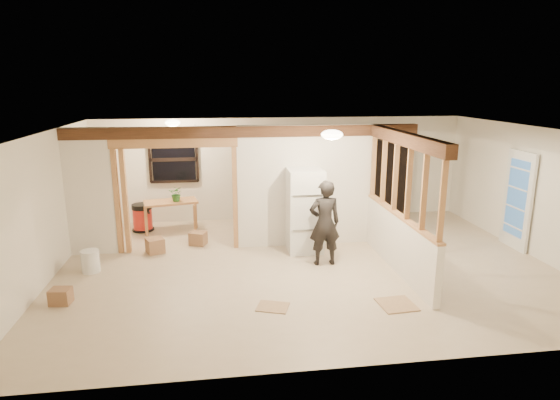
{
  "coord_description": "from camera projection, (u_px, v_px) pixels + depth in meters",
  "views": [
    {
      "loc": [
        -1.6,
        -8.03,
        3.3
      ],
      "look_at": [
        -0.44,
        0.4,
        1.17
      ],
      "focal_mm": 30.0,
      "sensor_mm": 36.0,
      "label": 1
    }
  ],
  "objects": [
    {
      "name": "french_door",
      "position": [
        518.0,
        200.0,
        9.45
      ],
      "size": [
        0.12,
        0.86,
        2.0
      ],
      "primitive_type": "cube",
      "color": "white",
      "rests_on": "floor"
    },
    {
      "name": "box_util_b",
      "position": [
        155.0,
        246.0,
        9.34
      ],
      "size": [
        0.42,
        0.42,
        0.3
      ],
      "primitive_type": "cube",
      "rotation": [
        0.0,
        0.0,
        0.42
      ],
      "color": "#916646",
      "rests_on": "floor"
    },
    {
      "name": "floor_panel_far",
      "position": [
        273.0,
        307.0,
        7.08
      ],
      "size": [
        0.56,
        0.51,
        0.01
      ],
      "primitive_type": "cube",
      "rotation": [
        0.0,
        0.0,
        -0.34
      ],
      "color": "tan",
      "rests_on": "floor"
    },
    {
      "name": "floor",
      "position": [
        306.0,
        266.0,
        8.73
      ],
      "size": [
        9.0,
        6.5,
        0.01
      ],
      "primitive_type": "cube",
      "color": "#C3AC91",
      "rests_on": "ground"
    },
    {
      "name": "header_beam_right",
      "position": [
        405.0,
        139.0,
        7.98
      ],
      "size": [
        0.18,
        3.3,
        0.22
      ],
      "primitive_type": "cube",
      "color": "#4C2C1A",
      "rests_on": "ceiling"
    },
    {
      "name": "header_beam_back",
      "position": [
        246.0,
        132.0,
        9.17
      ],
      "size": [
        7.0,
        0.18,
        0.22
      ],
      "primitive_type": "cube",
      "color": "#4C2C1A",
      "rests_on": "ceiling"
    },
    {
      "name": "doorway_frame",
      "position": [
        177.0,
        197.0,
        9.29
      ],
      "size": [
        2.46,
        0.14,
        2.2
      ],
      "primitive_type": "cube",
      "color": "#B47E4C",
      "rests_on": "floor"
    },
    {
      "name": "pony_wall",
      "position": [
        398.0,
        243.0,
        8.43
      ],
      "size": [
        0.12,
        3.2,
        1.0
      ],
      "primitive_type": "cube",
      "color": "silver",
      "rests_on": "floor"
    },
    {
      "name": "ceiling_dome_util",
      "position": [
        173.0,
        123.0,
        10.0
      ],
      "size": [
        0.32,
        0.32,
        0.14
      ],
      "primitive_type": "ellipsoid",
      "color": "#FFEABF",
      "rests_on": "ceiling"
    },
    {
      "name": "wall_right",
      "position": [
        536.0,
        193.0,
        9.02
      ],
      "size": [
        0.01,
        6.5,
        2.5
      ],
      "primitive_type": "cube",
      "color": "white",
      "rests_on": "floor"
    },
    {
      "name": "bucket",
      "position": [
        91.0,
        261.0,
        8.38
      ],
      "size": [
        0.38,
        0.38,
        0.4
      ],
      "primitive_type": "cylinder",
      "rotation": [
        0.0,
        0.0,
        -0.24
      ],
      "color": "silver",
      "rests_on": "floor"
    },
    {
      "name": "wall_back",
      "position": [
        282.0,
        169.0,
        11.55
      ],
      "size": [
        9.0,
        0.01,
        2.5
      ],
      "primitive_type": "cube",
      "color": "white",
      "rests_on": "floor"
    },
    {
      "name": "bookshelf",
      "position": [
        389.0,
        178.0,
        11.75
      ],
      "size": [
        0.98,
        0.33,
        1.96
      ],
      "primitive_type": "cube",
      "color": "black",
      "rests_on": "floor"
    },
    {
      "name": "partition_left_stub",
      "position": [
        90.0,
        192.0,
        9.04
      ],
      "size": [
        0.9,
        0.12,
        2.5
      ],
      "primitive_type": "cube",
      "color": "silver",
      "rests_on": "floor"
    },
    {
      "name": "ceiling",
      "position": [
        308.0,
        131.0,
        8.12
      ],
      "size": [
        9.0,
        6.5,
        0.01
      ],
      "primitive_type": "cube",
      "color": "white"
    },
    {
      "name": "box_front",
      "position": [
        61.0,
        296.0,
        7.18
      ],
      "size": [
        0.33,
        0.28,
        0.25
      ],
      "primitive_type": "cube",
      "rotation": [
        0.0,
        0.0,
        -0.12
      ],
      "color": "#916646",
      "rests_on": "floor"
    },
    {
      "name": "refrigerator",
      "position": [
        305.0,
        211.0,
        9.31
      ],
      "size": [
        0.69,
        0.67,
        1.67
      ],
      "primitive_type": "cube",
      "color": "white",
      "rests_on": "floor"
    },
    {
      "name": "stud_partition",
      "position": [
        402.0,
        180.0,
        8.15
      ],
      "size": [
        0.14,
        3.2,
        1.32
      ],
      "primitive_type": "cube",
      "color": "#B47E4C",
      "rests_on": "pony_wall"
    },
    {
      "name": "shop_vac",
      "position": [
        143.0,
        217.0,
        10.7
      ],
      "size": [
        0.58,
        0.58,
        0.64
      ],
      "primitive_type": "cylinder",
      "rotation": [
        0.0,
        0.0,
        0.21
      ],
      "color": "red",
      "rests_on": "floor"
    },
    {
      "name": "partition_center",
      "position": [
        305.0,
        186.0,
        9.6
      ],
      "size": [
        2.8,
        0.12,
        2.5
      ],
      "primitive_type": "cube",
      "color": "silver",
      "rests_on": "floor"
    },
    {
      "name": "window_back",
      "position": [
        174.0,
        160.0,
        11.05
      ],
      "size": [
        1.12,
        0.1,
        1.1
      ],
      "primitive_type": "cube",
      "color": "black",
      "rests_on": "wall_back"
    },
    {
      "name": "hanging_bulb",
      "position": [
        196.0,
        140.0,
        9.47
      ],
      "size": [
        0.07,
        0.07,
        0.07
      ],
      "primitive_type": "ellipsoid",
      "color": "#FFD88C",
      "rests_on": "ceiling"
    },
    {
      "name": "box_util_a",
      "position": [
        198.0,
        238.0,
        9.81
      ],
      "size": [
        0.4,
        0.38,
        0.28
      ],
      "primitive_type": "cube",
      "rotation": [
        0.0,
        0.0,
        -0.38
      ],
      "color": "#916646",
      "rests_on": "floor"
    },
    {
      "name": "wall_left",
      "position": [
        43.0,
        209.0,
        7.83
      ],
      "size": [
        0.01,
        6.5,
        2.5
      ],
      "primitive_type": "cube",
      "color": "white",
      "rests_on": "floor"
    },
    {
      "name": "floor_panel_near",
      "position": [
        397.0,
        304.0,
        7.16
      ],
      "size": [
        0.57,
        0.57,
        0.02
      ],
      "primitive_type": "cube",
      "rotation": [
        0.0,
        0.0,
        0.08
      ],
      "color": "tan",
      "rests_on": "floor"
    },
    {
      "name": "ceiling_dome_main",
      "position": [
        332.0,
        135.0,
        7.68
      ],
      "size": [
        0.36,
        0.36,
        0.16
      ],
      "primitive_type": "ellipsoid",
      "color": "#FFEABF",
      "rests_on": "ceiling"
    },
    {
      "name": "work_table",
      "position": [
        172.0,
        216.0,
        10.61
      ],
      "size": [
        1.25,
        0.81,
        0.73
      ],
      "primitive_type": "cube",
      "rotation": [
        0.0,
        0.0,
        0.21
      ],
      "color": "#B47E4C",
      "rests_on": "floor"
    },
    {
      "name": "woman",
      "position": [
        325.0,
        223.0,
        8.61
      ],
      "size": [
        0.6,
        0.41,
        1.61
      ],
      "primitive_type": "imported",
      "rotation": [
        0.0,
        0.0,
        3.18
      ],
      "color": "black",
      "rests_on": "floor"
    },
    {
      "name": "wall_front",
      "position": [
        362.0,
        269.0,
        5.3
      ],
      "size": [
        9.0,
        0.01,
        2.5
      ],
      "primitive_type": "cube",
      "color": "white",
      "rests_on": "floor"
    },
    {
      "name": "potted_plant",
      "position": [
        177.0,
        194.0,
        10.45
      ],
      "size": [
        0.36,
        0.32,
        0.35
      ],
      "primitive_type": "imported",
      "rotation": [
        0.0,
        0.0,
        -0.19
      ],
      "color": "#376827",
      "rests_on": "work_table"
    }
  ]
}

